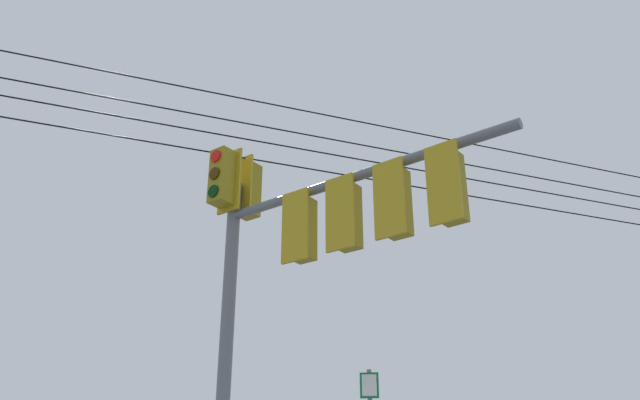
# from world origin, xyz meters

# --- Properties ---
(signal_mast_assembly) EXTENTS (4.75, 1.60, 6.45)m
(signal_mast_assembly) POSITION_xyz_m (-1.45, -0.95, 4.66)
(signal_mast_assembly) COLOR slate
(signal_mast_assembly) RESTS_ON ground
(overhead_wire_span) EXTENTS (9.37, 26.85, 1.28)m
(overhead_wire_span) POSITION_xyz_m (0.25, 0.55, 6.95)
(overhead_wire_span) COLOR black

